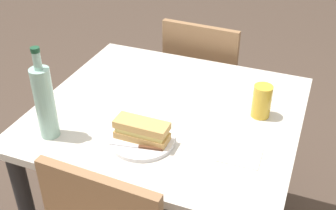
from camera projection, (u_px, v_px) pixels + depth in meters
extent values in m
cube|color=beige|center=(168.00, 113.00, 1.62)|extent=(0.97, 0.89, 0.03)
cylinder|color=#262628|center=(283.00, 153.00, 1.98)|extent=(0.06, 0.06, 0.69)
cylinder|color=#262628|center=(120.00, 115.00, 2.24)|extent=(0.06, 0.06, 0.69)
cube|color=#936B47|center=(209.00, 84.00, 2.34)|extent=(0.42, 0.42, 0.02)
cube|color=#936B47|center=(199.00, 64.00, 2.09)|extent=(0.38, 0.05, 0.40)
cylinder|color=#936B47|center=(246.00, 108.00, 2.54)|extent=(0.04, 0.04, 0.42)
cylinder|color=#936B47|center=(190.00, 95.00, 2.66)|extent=(0.04, 0.04, 0.42)
cylinder|color=#936B47|center=(228.00, 142.00, 2.26)|extent=(0.04, 0.04, 0.42)
cylinder|color=#936B47|center=(166.00, 126.00, 2.39)|extent=(0.04, 0.04, 0.42)
cylinder|color=white|center=(142.00, 140.00, 1.44)|extent=(0.22, 0.22, 0.01)
cube|color=tan|center=(142.00, 135.00, 1.43)|extent=(0.18, 0.07, 0.02)
cube|color=#DBC66B|center=(142.00, 130.00, 1.41)|extent=(0.17, 0.06, 0.02)
cube|color=tan|center=(142.00, 125.00, 1.40)|extent=(0.18, 0.07, 0.02)
cube|color=silver|center=(124.00, 145.00, 1.40)|extent=(0.10, 0.03, 0.00)
cube|color=#59331E|center=(151.00, 148.00, 1.38)|extent=(0.08, 0.02, 0.01)
cylinder|color=#99C6B7|center=(45.00, 103.00, 1.41)|extent=(0.07, 0.07, 0.26)
cylinder|color=#99C6B7|center=(37.00, 61.00, 1.32)|extent=(0.03, 0.03, 0.06)
cylinder|color=#19472D|center=(35.00, 50.00, 1.30)|extent=(0.03, 0.03, 0.02)
cylinder|color=gold|center=(262.00, 101.00, 1.54)|extent=(0.07, 0.07, 0.13)
cube|color=white|center=(240.00, 152.00, 1.39)|extent=(0.14, 0.14, 0.00)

